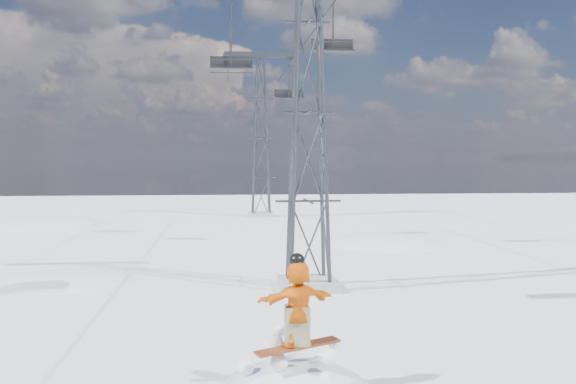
% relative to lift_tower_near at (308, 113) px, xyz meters
% --- Properties ---
extents(ground, '(120.00, 120.00, 0.00)m').
position_rel_lift_tower_near_xyz_m(ground, '(-0.80, -8.00, -5.47)').
color(ground, white).
rests_on(ground, ground).
extents(lift_tower_near, '(5.20, 1.80, 11.43)m').
position_rel_lift_tower_near_xyz_m(lift_tower_near, '(0.00, 0.00, 0.00)').
color(lift_tower_near, '#999999').
rests_on(lift_tower_near, ground).
extents(lift_tower_far, '(5.20, 1.80, 11.43)m').
position_rel_lift_tower_near_xyz_m(lift_tower_far, '(0.00, 25.00, 0.00)').
color(lift_tower_far, '#999999').
rests_on(lift_tower_far, ground).
extents(haul_cables, '(4.46, 51.00, 0.06)m').
position_rel_lift_tower_near_xyz_m(haul_cables, '(0.00, 11.50, 5.38)').
color(haul_cables, black).
rests_on(haul_cables, ground).
extents(lift_chair_mid, '(1.86, 0.53, 2.31)m').
position_rel_lift_tower_near_xyz_m(lift_chair_mid, '(2.20, 8.40, 3.54)').
color(lift_chair_mid, black).
rests_on(lift_chair_mid, ground).
extents(lift_chair_far, '(2.10, 0.60, 2.61)m').
position_rel_lift_tower_near_xyz_m(lift_chair_far, '(-2.20, 12.41, 3.30)').
color(lift_chair_far, black).
rests_on(lift_chair_far, ground).
extents(lift_chair_extra, '(2.14, 0.61, 2.65)m').
position_rel_lift_tower_near_xyz_m(lift_chair_extra, '(2.20, 27.10, 3.26)').
color(lift_chair_extra, black).
rests_on(lift_chair_extra, ground).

